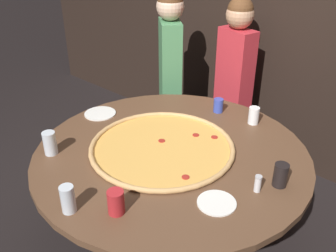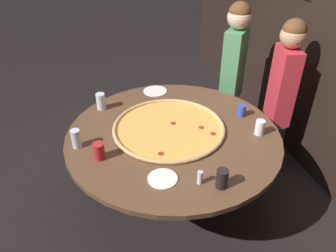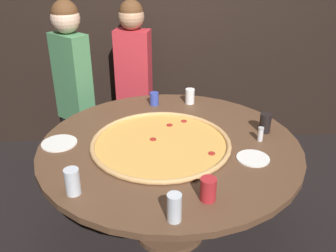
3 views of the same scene
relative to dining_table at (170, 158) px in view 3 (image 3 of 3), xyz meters
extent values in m
plane|color=black|center=(0.00, 0.00, -0.62)|extent=(24.00, 24.00, 0.00)
cube|color=black|center=(0.00, 1.45, 0.68)|extent=(6.40, 0.06, 2.60)
cylinder|color=brown|center=(0.00, 0.00, 0.10)|extent=(1.70, 1.70, 0.04)
cylinder|color=brown|center=(0.00, 0.00, -0.27)|extent=(0.16, 0.16, 0.70)
cylinder|color=brown|center=(0.00, 0.00, -0.60)|extent=(0.52, 0.52, 0.04)
cylinder|color=#E5A84C|center=(-0.06, -0.02, 0.12)|extent=(0.87, 0.87, 0.01)
torus|color=tan|center=(-0.06, -0.02, 0.13)|extent=(0.91, 0.91, 0.03)
cylinder|color=#A8281E|center=(0.12, 0.29, 0.13)|extent=(0.04, 0.04, 0.00)
cylinder|color=#A8281E|center=(0.01, 0.23, 0.13)|extent=(0.04, 0.04, 0.00)
cylinder|color=#A8281E|center=(0.25, -0.17, 0.13)|extent=(0.04, 0.04, 0.00)
cylinder|color=#A8281E|center=(-0.11, 0.03, 0.13)|extent=(0.04, 0.04, 0.00)
cylinder|color=black|center=(0.66, 0.13, 0.19)|extent=(0.08, 0.08, 0.13)
cylinder|color=silver|center=(-0.53, -0.51, 0.19)|extent=(0.08, 0.08, 0.15)
cylinder|color=white|center=(0.19, 0.65, 0.18)|extent=(0.07, 0.07, 0.12)
cylinder|color=#384CB7|center=(-0.09, 0.64, 0.17)|extent=(0.07, 0.07, 0.10)
cylinder|color=#B22328|center=(0.16, -0.60, 0.18)|extent=(0.08, 0.08, 0.13)
cylinder|color=silver|center=(-0.02, -0.74, 0.19)|extent=(0.07, 0.07, 0.15)
cylinder|color=white|center=(0.50, -0.22, 0.12)|extent=(0.20, 0.20, 0.01)
cylinder|color=white|center=(-0.72, 0.03, 0.12)|extent=(0.23, 0.23, 0.01)
cylinder|color=silver|center=(0.60, 0.01, 0.16)|extent=(0.04, 0.04, 0.08)
cylinder|color=#B7B7BC|center=(0.60, 0.01, 0.21)|extent=(0.04, 0.04, 0.01)
cylinder|color=#232328|center=(-0.68, 0.78, -0.36)|extent=(0.20, 0.20, 0.53)
cylinder|color=#232328|center=(-0.86, 0.94, -0.36)|extent=(0.20, 0.20, 0.53)
cube|color=#4C8C59|center=(-0.77, 0.86, 0.28)|extent=(0.35, 0.34, 0.74)
sphere|color=beige|center=(-0.77, 0.86, 0.76)|extent=(0.23, 0.23, 0.23)
sphere|color=brown|center=(-0.77, 0.86, 0.80)|extent=(0.21, 0.21, 0.21)
cylinder|color=#232328|center=(-0.16, 1.10, -0.37)|extent=(0.17, 0.17, 0.51)
cylinder|color=#232328|center=(-0.38, 1.15, -0.37)|extent=(0.17, 0.17, 0.51)
cube|color=red|center=(-0.27, 1.12, 0.25)|extent=(0.34, 0.23, 0.72)
sphere|color=tan|center=(-0.27, 1.12, 0.72)|extent=(0.22, 0.22, 0.22)
sphere|color=brown|center=(-0.27, 1.12, 0.76)|extent=(0.20, 0.20, 0.20)
camera|label=1|loc=(1.28, -1.48, 1.39)|focal=40.00mm
camera|label=2|loc=(2.05, -0.61, 1.62)|focal=35.00mm
camera|label=3|loc=(-0.11, -2.13, 1.32)|focal=40.00mm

